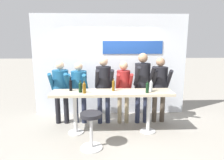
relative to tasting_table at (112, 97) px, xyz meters
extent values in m
plane|color=gray|center=(0.00, 0.00, -0.85)|extent=(40.00, 40.00, 0.00)
cube|color=silver|center=(0.00, 1.31, 0.58)|extent=(4.35, 0.10, 2.86)
cube|color=#1E479E|center=(0.63, 1.25, 1.09)|extent=(1.69, 0.02, 0.36)
cube|color=beige|center=(0.00, 0.00, 0.11)|extent=(2.75, 0.59, 0.06)
cylinder|color=silver|center=(-0.85, 0.00, -0.36)|extent=(0.09, 0.09, 0.93)
cylinder|color=silver|center=(-0.85, 0.00, -0.84)|extent=(0.36, 0.36, 0.02)
cylinder|color=silver|center=(0.85, 0.00, -0.36)|extent=(0.09, 0.09, 0.93)
cylinder|color=silver|center=(0.85, 0.00, -0.84)|extent=(0.36, 0.36, 0.02)
cylinder|color=silver|center=(-0.45, -0.70, -0.84)|extent=(0.45, 0.45, 0.02)
cylinder|color=silver|center=(-0.45, -0.70, -0.49)|extent=(0.06, 0.06, 0.68)
cylinder|color=black|center=(-0.45, -0.70, -0.14)|extent=(0.42, 0.42, 0.07)
cylinder|color=black|center=(-1.39, 0.59, -0.46)|extent=(0.13, 0.13, 0.79)
cylinder|color=black|center=(-1.17, 0.58, -0.46)|extent=(0.13, 0.13, 0.79)
cylinder|color=#19517A|center=(-1.28, 0.59, 0.24)|extent=(0.41, 0.41, 0.62)
sphere|color=#D6AD89|center=(-1.28, 0.59, 0.68)|extent=(0.21, 0.21, 0.21)
cylinder|color=#19517A|center=(-1.47, 0.44, 0.29)|extent=(0.10, 0.38, 0.49)
cylinder|color=#19517A|center=(-1.10, 0.43, 0.29)|extent=(0.10, 0.38, 0.49)
cylinder|color=#23283D|center=(-0.93, 0.61, -0.47)|extent=(0.13, 0.13, 0.77)
cylinder|color=#23283D|center=(-0.71, 0.59, -0.47)|extent=(0.13, 0.13, 0.77)
cylinder|color=#19517A|center=(-0.82, 0.60, 0.22)|extent=(0.43, 0.43, 0.61)
sphere|color=#D6AD89|center=(-0.82, 0.60, 0.64)|extent=(0.21, 0.21, 0.21)
cylinder|color=#19517A|center=(-1.02, 0.47, 0.26)|extent=(0.13, 0.38, 0.48)
cylinder|color=#19517A|center=(-0.65, 0.44, 0.26)|extent=(0.13, 0.38, 0.48)
cylinder|color=#23283D|center=(-0.30, 0.54, -0.44)|extent=(0.12, 0.12, 0.84)
cylinder|color=#23283D|center=(-0.09, 0.56, -0.44)|extent=(0.12, 0.12, 0.84)
cylinder|color=black|center=(-0.20, 0.55, 0.31)|extent=(0.41, 0.41, 0.66)
sphere|color=#D6AD89|center=(-0.20, 0.55, 0.77)|extent=(0.23, 0.23, 0.23)
cylinder|color=black|center=(-0.36, 0.37, 0.36)|extent=(0.13, 0.40, 0.51)
cylinder|color=black|center=(0.00, 0.41, 0.36)|extent=(0.13, 0.40, 0.51)
cylinder|color=gray|center=(0.22, 0.54, -0.46)|extent=(0.11, 0.11, 0.78)
cylinder|color=gray|center=(0.40, 0.54, -0.46)|extent=(0.11, 0.11, 0.78)
cylinder|color=maroon|center=(0.31, 0.54, 0.23)|extent=(0.35, 0.35, 0.62)
sphere|color=tan|center=(0.31, 0.54, 0.66)|extent=(0.21, 0.21, 0.21)
cylinder|color=maroon|center=(0.15, 0.39, 0.28)|extent=(0.09, 0.37, 0.48)
cylinder|color=maroon|center=(0.47, 0.40, 0.28)|extent=(0.09, 0.37, 0.48)
cylinder|color=#23283D|center=(0.69, 0.53, -0.41)|extent=(0.12, 0.12, 0.88)
cylinder|color=#23283D|center=(0.90, 0.55, -0.41)|extent=(0.12, 0.12, 0.88)
cylinder|color=black|center=(0.79, 0.54, 0.37)|extent=(0.42, 0.42, 0.70)
sphere|color=#9E7556|center=(0.79, 0.54, 0.86)|extent=(0.24, 0.24, 0.24)
cylinder|color=black|center=(0.62, 0.36, 0.42)|extent=(0.13, 0.42, 0.54)
cylinder|color=black|center=(0.99, 0.39, 0.42)|extent=(0.13, 0.42, 0.54)
cylinder|color=#473D33|center=(1.14, 0.58, -0.44)|extent=(0.13, 0.13, 0.82)
cylinder|color=#473D33|center=(1.36, 0.58, -0.44)|extent=(0.13, 0.13, 0.82)
cylinder|color=black|center=(1.25, 0.58, 0.29)|extent=(0.39, 0.39, 0.65)
sphere|color=#9E7556|center=(1.25, 0.58, 0.75)|extent=(0.22, 0.22, 0.22)
cylinder|color=black|center=(1.07, 0.42, 0.34)|extent=(0.10, 0.39, 0.51)
cylinder|color=black|center=(1.44, 0.42, 0.34)|extent=(0.10, 0.39, 0.51)
cylinder|color=brown|center=(-0.62, -0.12, 0.24)|extent=(0.08, 0.08, 0.19)
sphere|color=brown|center=(-0.62, -0.12, 0.33)|extent=(0.08, 0.08, 0.08)
cylinder|color=brown|center=(-0.62, -0.12, 0.37)|extent=(0.03, 0.03, 0.07)
cylinder|color=black|center=(-0.62, -0.12, 0.41)|extent=(0.03, 0.03, 0.01)
cylinder|color=black|center=(-0.95, 0.11, 0.25)|extent=(0.07, 0.07, 0.22)
sphere|color=black|center=(-0.95, 0.11, 0.36)|extent=(0.07, 0.07, 0.07)
cylinder|color=black|center=(-0.95, 0.11, 0.40)|extent=(0.03, 0.03, 0.08)
cylinder|color=black|center=(-0.95, 0.11, 0.45)|extent=(0.03, 0.03, 0.02)
cylinder|color=brown|center=(0.03, 0.07, 0.24)|extent=(0.06, 0.06, 0.21)
sphere|color=brown|center=(0.03, 0.07, 0.35)|extent=(0.06, 0.06, 0.06)
cylinder|color=brown|center=(0.03, 0.07, 0.38)|extent=(0.02, 0.02, 0.07)
cylinder|color=black|center=(0.03, 0.07, 0.43)|extent=(0.03, 0.03, 0.02)
cylinder|color=#B7BCC1|center=(0.89, -0.01, 0.24)|extent=(0.07, 0.07, 0.20)
sphere|color=#B7BCC1|center=(0.89, -0.01, 0.34)|extent=(0.07, 0.07, 0.07)
cylinder|color=#B7BCC1|center=(0.89, -0.01, 0.37)|extent=(0.03, 0.03, 0.07)
cylinder|color=black|center=(0.89, -0.01, 0.41)|extent=(0.03, 0.03, 0.01)
cylinder|color=black|center=(-0.71, -0.04, 0.24)|extent=(0.08, 0.08, 0.19)
sphere|color=black|center=(-0.71, -0.04, 0.33)|extent=(0.08, 0.08, 0.08)
cylinder|color=black|center=(-0.71, -0.04, 0.37)|extent=(0.03, 0.03, 0.07)
cylinder|color=black|center=(-0.71, -0.04, 0.41)|extent=(0.03, 0.03, 0.01)
cylinder|color=black|center=(0.77, -0.14, 0.24)|extent=(0.07, 0.07, 0.19)
sphere|color=black|center=(0.77, -0.14, 0.33)|extent=(0.07, 0.07, 0.07)
cylinder|color=black|center=(0.77, -0.14, 0.37)|extent=(0.03, 0.03, 0.07)
cylinder|color=black|center=(0.77, -0.14, 0.41)|extent=(0.03, 0.03, 0.01)
camera|label=1|loc=(-0.19, -4.40, 1.28)|focal=32.00mm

